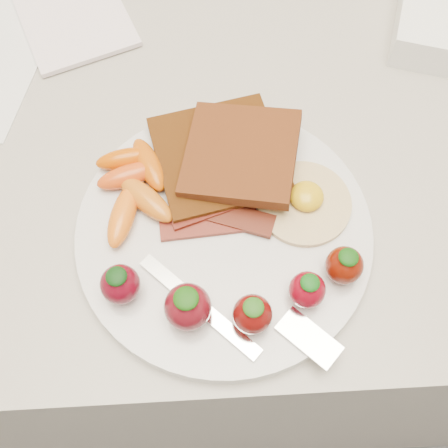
{
  "coord_description": "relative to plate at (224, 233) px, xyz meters",
  "views": [
    {
      "loc": [
        -0.03,
        1.33,
        1.38
      ],
      "look_at": [
        -0.01,
        1.55,
        0.93
      ],
      "focal_mm": 45.0,
      "sensor_mm": 36.0,
      "label": 1
    }
  ],
  "objects": [
    {
      "name": "counter",
      "position": [
        0.01,
        0.15,
        -0.46
      ],
      "size": [
        2.0,
        0.6,
        0.9
      ],
      "primitive_type": "cube",
      "color": "gray",
      "rests_on": "ground"
    },
    {
      "name": "plate",
      "position": [
        0.0,
        0.0,
        0.0
      ],
      "size": [
        0.27,
        0.27,
        0.02
      ],
      "primitive_type": "cylinder",
      "color": "silver",
      "rests_on": "counter"
    },
    {
      "name": "toast_lower",
      "position": [
        -0.0,
        0.07,
        0.02
      ],
      "size": [
        0.14,
        0.14,
        0.01
      ],
      "primitive_type": "cube",
      "rotation": [
        0.0,
        0.0,
        0.21
      ],
      "color": "#351304",
      "rests_on": "plate"
    },
    {
      "name": "toast_upper",
      "position": [
        0.02,
        0.07,
        0.03
      ],
      "size": [
        0.12,
        0.12,
        0.02
      ],
      "primitive_type": "cube",
      "rotation": [
        0.0,
        -0.1,
        -0.23
      ],
      "color": "#42190A",
      "rests_on": "toast_lower"
    },
    {
      "name": "fried_egg",
      "position": [
        0.08,
        0.02,
        0.01
      ],
      "size": [
        0.09,
        0.09,
        0.02
      ],
      "color": "beige",
      "rests_on": "plate"
    },
    {
      "name": "bacon_strips",
      "position": [
        -0.01,
        0.01,
        0.01
      ],
      "size": [
        0.11,
        0.06,
        0.01
      ],
      "color": "#440706",
      "rests_on": "plate"
    },
    {
      "name": "baby_carrots",
      "position": [
        -0.08,
        0.05,
        0.02
      ],
      "size": [
        0.08,
        0.12,
        0.02
      ],
      "color": "#C5430F",
      "rests_on": "plate"
    },
    {
      "name": "strawberries",
      "position": [
        0.0,
        -0.07,
        0.03
      ],
      "size": [
        0.22,
        0.07,
        0.05
      ],
      "color": "#520613",
      "rests_on": "plate"
    },
    {
      "name": "fork",
      "position": [
        0.02,
        -0.09,
        0.01
      ],
      "size": [
        0.17,
        0.11,
        0.0
      ],
      "color": "white",
      "rests_on": "plate"
    },
    {
      "name": "notepad",
      "position": [
        -0.16,
        0.29,
        -0.0
      ],
      "size": [
        0.17,
        0.2,
        0.01
      ],
      "primitive_type": "cube",
      "rotation": [
        0.0,
        0.0,
        0.36
      ],
      "color": "silver",
      "rests_on": "paper_sheet"
    }
  ]
}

